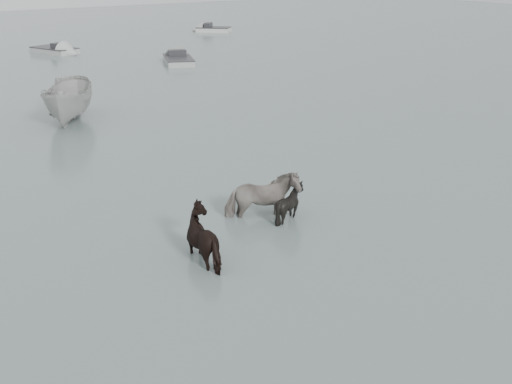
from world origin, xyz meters
TOP-DOWN VIEW (x-y plane):
  - ground at (0.00, 0.00)m, footprint 140.00×140.00m
  - pony_pinto at (0.06, 1.40)m, footprint 2.10×1.47m
  - pony_dark at (-2.29, 0.04)m, footprint 1.67×1.79m
  - pony_black at (0.58, 0.89)m, footprint 1.27×1.20m
  - boat_small at (-0.65, 14.13)m, footprint 3.75×4.88m
  - skiff_port at (9.81, 24.62)m, footprint 3.30×5.22m
  - skiff_mid at (4.79, 33.27)m, footprint 3.13×4.91m
  - skiff_star at (20.28, 38.01)m, footprint 3.93×3.91m

SIDE VIEW (x-z plane):
  - ground at x=0.00m, z-range 0.00..0.00m
  - skiff_port at x=9.81m, z-range 0.00..0.75m
  - skiff_mid at x=4.79m, z-range 0.00..0.75m
  - skiff_star at x=20.28m, z-range 0.00..0.75m
  - pony_black at x=0.58m, z-range 0.00..1.13m
  - pony_dark at x=-2.29m, z-range 0.00..1.46m
  - pony_pinto at x=0.06m, z-range 0.00..1.62m
  - boat_small at x=-0.65m, z-range 0.00..1.78m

